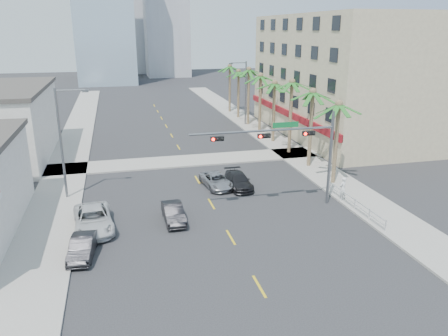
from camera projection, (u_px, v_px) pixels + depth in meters
name	position (u px, v px, depth m)	size (l,w,h in m)	color
ground	(248.00, 268.00, 25.38)	(260.00, 260.00, 0.00)	#262628
sidewalk_right	(301.00, 158.00, 46.62)	(4.00, 120.00, 0.15)	gray
sidewalk_left	(64.00, 176.00, 41.07)	(4.00, 120.00, 0.15)	gray
sidewalk_cross	(187.00, 161.00, 45.69)	(80.00, 4.00, 0.15)	gray
building_right	(345.00, 76.00, 55.91)	(15.25, 28.00, 15.00)	tan
tower_far_center	(121.00, 2.00, 133.82)	(16.00, 16.00, 42.00)	#ADADB2
traffic_signal_mast	(292.00, 144.00, 32.53)	(11.12, 0.54, 7.20)	slate
palm_tree_0	(339.00, 105.00, 37.00)	(4.80, 4.80, 7.80)	brown
palm_tree_1	(313.00, 93.00, 41.70)	(4.80, 4.80, 8.16)	brown
palm_tree_2	(292.00, 83.00, 46.40)	(4.80, 4.80, 8.52)	brown
palm_tree_3	(275.00, 84.00, 51.42)	(4.80, 4.80, 7.80)	brown
palm_tree_4	(261.00, 76.00, 56.12)	(4.80, 4.80, 8.16)	brown
palm_tree_5	(249.00, 70.00, 60.82)	(4.80, 4.80, 8.52)	brown
palm_tree_6	(239.00, 72.00, 65.83)	(4.80, 4.80, 7.80)	brown
palm_tree_7	(230.00, 67.00, 70.53)	(4.80, 4.80, 8.16)	brown
streetlight_left	(63.00, 138.00, 34.24)	(2.55, 0.25, 9.00)	slate
streetlight_right	(244.00, 90.00, 61.50)	(2.55, 0.25, 9.00)	slate
guardrail	(355.00, 203.00, 33.10)	(0.08, 8.08, 1.00)	silver
car_parked_mid	(82.00, 247.00, 26.48)	(1.34, 3.84, 1.26)	black
car_parked_far	(93.00, 219.00, 30.00)	(2.51, 5.44, 1.51)	silver
car_lane_left	(173.00, 213.00, 31.33)	(1.36, 3.89, 1.28)	black
car_lane_center	(216.00, 181.00, 38.12)	(2.02, 4.38, 1.22)	#A3A2A7
car_lane_right	(238.00, 181.00, 38.04)	(1.79, 4.40, 1.28)	black
pedestrian	(343.00, 189.00, 34.79)	(0.70, 0.46, 1.91)	white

